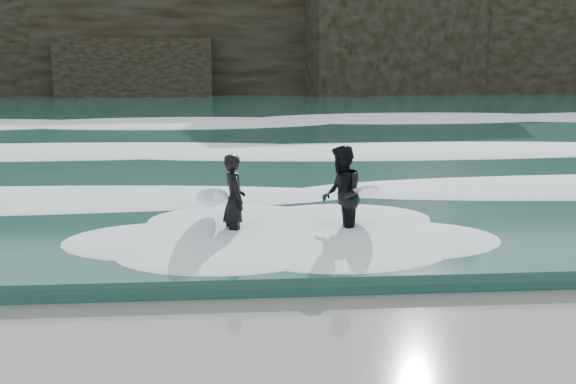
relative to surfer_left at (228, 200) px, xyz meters
name	(u,v)px	position (x,y,z in m)	size (l,w,h in m)	color
sea	(268,115)	(1.93, 23.14, -0.71)	(90.00, 52.00, 0.30)	#1D4642
headland	(255,24)	(1.93, 40.14, 4.14)	(70.00, 9.00, 10.00)	black
foam_near	(314,189)	(1.93, 3.14, -0.46)	(60.00, 3.20, 0.20)	white
foam_mid	(289,146)	(1.93, 10.14, -0.44)	(60.00, 4.00, 0.24)	white
foam_far	(273,117)	(1.93, 19.14, -0.41)	(60.00, 4.80, 0.30)	white
surfer_left	(228,200)	(0.00, 0.00, 0.00)	(1.02, 2.16, 1.71)	black
surfer_right	(343,195)	(2.09, -0.07, 0.07)	(1.13, 1.88, 1.85)	black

